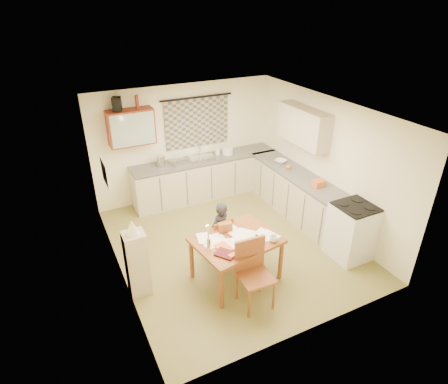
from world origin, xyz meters
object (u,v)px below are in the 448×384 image
chair_far (218,246)px  dining_table (236,258)px  counter_right (300,197)px  counter_back (206,177)px  stove (352,231)px  shelf_stand (137,264)px  person (220,232)px

chair_far → dining_table: bearing=83.4°
counter_right → counter_back: bearing=128.5°
counter_right → stove: size_ratio=2.94×
stove → chair_far: (-2.10, 0.92, -0.24)m
stove → chair_far: size_ratio=1.19×
counter_right → shelf_stand: shelf_stand is taller
person → shelf_stand: bearing=-15.9°
counter_right → stove: stove is taller
dining_table → shelf_stand: shelf_stand is taller
counter_back → person: size_ratio=2.99×
shelf_stand → counter_back: bearing=47.8°
person → shelf_stand: size_ratio=1.03×
counter_back → person: person is taller
counter_back → person: (-0.73, -2.24, 0.10)m
dining_table → counter_right: bearing=19.7°
counter_right → dining_table: 2.34m
stove → chair_far: 2.31m
dining_table → person: bearing=82.4°
dining_table → counter_back: bearing=66.9°
counter_right → stove: 1.47m
counter_right → shelf_stand: bearing=-168.2°
chair_far → shelf_stand: shelf_stand is taller
stove → person: size_ratio=0.91×
stove → shelf_stand: 3.61m
counter_right → dining_table: bearing=-151.6°
counter_right → stove: bearing=-90.0°
chair_far → counter_back: bearing=-120.0°
counter_back → shelf_stand: 3.28m
stove → dining_table: bearing=170.2°
counter_right → chair_far: bearing=-165.4°
counter_right → chair_far: 2.18m
person → counter_back: bearing=-131.2°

